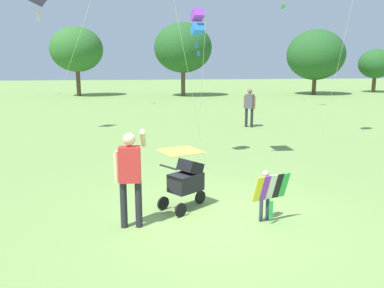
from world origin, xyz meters
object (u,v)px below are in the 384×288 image
Objects in this scene: stroller at (186,180)px; picnic_blanket at (181,151)px; kite_blue_high at (198,23)px; kite_orange_delta at (39,3)px; person_sitting_far at (249,105)px; child_with_butterfly_kite at (267,191)px; person_adult_flyer at (130,171)px.

picnic_blanket is (0.44, 5.27, -0.60)m from stroller.
kite_blue_high is 3.41× the size of picnic_blanket.
kite_orange_delta reaches higher than person_sitting_far.
kite_blue_high is 2.55× the size of person_sitting_far.
person_adult_flyer reaches higher than child_with_butterfly_kite.
kite_blue_high reaches higher than person_adult_flyer.
picnic_blanket is at bearing 85.20° from stroller.
kite_blue_high reaches higher than person_sitting_far.
kite_blue_high is at bearing -42.72° from kite_orange_delta.
kite_orange_delta is (-4.64, 9.13, 4.56)m from stroller.
person_adult_flyer is at bearing -144.22° from stroller.
kite_orange_delta reaches higher than stroller.
person_adult_flyer is 1.42m from stroller.
person_adult_flyer is 6.03m from kite_blue_high.
child_with_butterfly_kite is at bearing -32.03° from stroller.
person_sitting_far is (2.68, 10.71, 0.42)m from child_with_butterfly_kite.
person_sitting_far is at bearing 75.94° from child_with_butterfly_kite.
kite_blue_high is at bearing 68.48° from person_adult_flyer.
person_adult_flyer is 0.41× the size of kite_blue_high.
person_adult_flyer is 11.82m from person_sitting_far.
kite_orange_delta is at bearing -175.38° from person_sitting_far.
person_adult_flyer is (-2.48, 0.08, 0.44)m from child_with_butterfly_kite.
child_with_butterfly_kite is 12.54m from kite_orange_delta.
stroller is (-1.39, 0.87, 0.00)m from child_with_butterfly_kite.
person_adult_flyer is 11.31m from kite_orange_delta.
picnic_blanket is (-3.63, -4.57, -1.02)m from person_sitting_far.
person_sitting_far is at bearing 64.08° from person_adult_flyer.
picnic_blanket is (5.08, -3.86, -5.16)m from kite_orange_delta.
person_sitting_far is 5.92m from picnic_blanket.
kite_orange_delta is at bearing 121.07° from child_with_butterfly_kite.
picnic_blanket is at bearing 75.74° from person_adult_flyer.
kite_blue_high is at bearing 96.46° from child_with_butterfly_kite.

